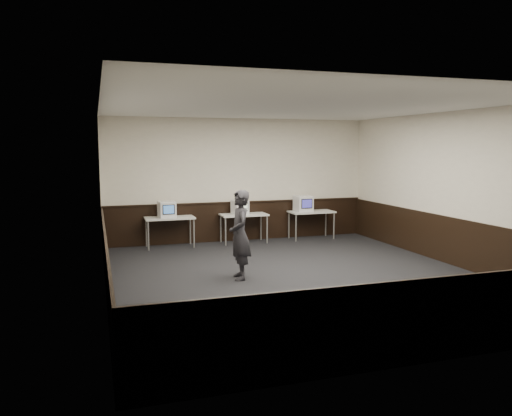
% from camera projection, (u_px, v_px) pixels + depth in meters
% --- Properties ---
extents(floor, '(8.00, 8.00, 0.00)m').
position_uv_depth(floor, '(297.00, 277.00, 9.51)').
color(floor, black).
rests_on(floor, ground).
extents(ceiling, '(8.00, 8.00, 0.00)m').
position_uv_depth(ceiling, '(299.00, 106.00, 9.12)').
color(ceiling, white).
rests_on(ceiling, back_wall).
extents(back_wall, '(7.00, 0.00, 7.00)m').
position_uv_depth(back_wall, '(239.00, 180.00, 13.09)').
color(back_wall, beige).
rests_on(back_wall, ground).
extents(front_wall, '(7.00, 0.00, 7.00)m').
position_uv_depth(front_wall, '(437.00, 225.00, 5.53)').
color(front_wall, beige).
rests_on(front_wall, ground).
extents(left_wall, '(0.00, 8.00, 8.00)m').
position_uv_depth(left_wall, '(103.00, 199.00, 8.25)').
color(left_wall, beige).
rests_on(left_wall, ground).
extents(right_wall, '(0.00, 8.00, 8.00)m').
position_uv_depth(right_wall, '(454.00, 189.00, 10.38)').
color(right_wall, beige).
rests_on(right_wall, ground).
extents(wainscot_back, '(6.98, 0.04, 1.00)m').
position_uv_depth(wainscot_back, '(240.00, 222.00, 13.21)').
color(wainscot_back, black).
rests_on(wainscot_back, back_wall).
extents(wainscot_front, '(6.98, 0.04, 1.00)m').
position_uv_depth(wainscot_front, '(432.00, 320.00, 5.69)').
color(wainscot_front, black).
rests_on(wainscot_front, front_wall).
extents(wainscot_left, '(0.04, 7.98, 1.00)m').
position_uv_depth(wainscot_left, '(106.00, 264.00, 8.39)').
color(wainscot_left, black).
rests_on(wainscot_left, left_wall).
extents(wainscot_right, '(0.04, 7.98, 1.00)m').
position_uv_depth(wainscot_right, '(450.00, 241.00, 10.50)').
color(wainscot_right, black).
rests_on(wainscot_right, right_wall).
extents(wainscot_rail, '(6.98, 0.06, 0.04)m').
position_uv_depth(wainscot_rail, '(240.00, 202.00, 13.12)').
color(wainscot_rail, black).
rests_on(wainscot_rail, wainscot_back).
extents(desk_left, '(1.20, 0.60, 0.75)m').
position_uv_depth(desk_left, '(170.00, 220.00, 12.25)').
color(desk_left, silver).
rests_on(desk_left, ground).
extents(desk_center, '(1.20, 0.60, 0.75)m').
position_uv_depth(desk_center, '(244.00, 217.00, 12.83)').
color(desk_center, silver).
rests_on(desk_center, ground).
extents(desk_right, '(1.20, 0.60, 0.75)m').
position_uv_depth(desk_right, '(311.00, 214.00, 13.40)').
color(desk_right, silver).
rests_on(desk_right, ground).
extents(emac_left, '(0.43, 0.46, 0.40)m').
position_uv_depth(emac_left, '(167.00, 209.00, 12.17)').
color(emac_left, white).
rests_on(emac_left, desk_left).
extents(emac_center, '(0.42, 0.44, 0.36)m').
position_uv_depth(emac_center, '(240.00, 207.00, 12.79)').
color(emac_center, white).
rests_on(emac_center, desk_center).
extents(emac_right, '(0.44, 0.47, 0.42)m').
position_uv_depth(emac_right, '(303.00, 204.00, 13.30)').
color(emac_right, white).
rests_on(emac_right, desk_right).
extents(person, '(0.46, 0.65, 1.67)m').
position_uv_depth(person, '(240.00, 235.00, 9.27)').
color(person, '#26252A').
rests_on(person, ground).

